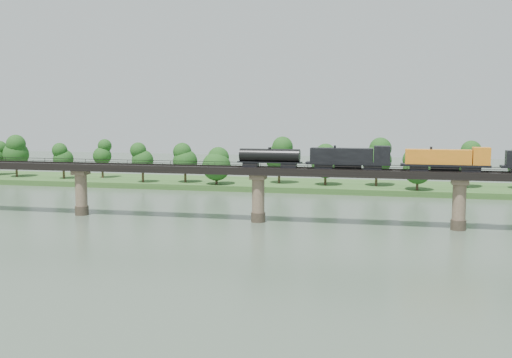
# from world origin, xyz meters

# --- Properties ---
(ground) EXTENTS (400.00, 400.00, 0.00)m
(ground) POSITION_xyz_m (0.00, 0.00, 0.00)
(ground) COLOR #3C4C3D
(ground) RESTS_ON ground
(far_bank) EXTENTS (300.00, 24.00, 1.60)m
(far_bank) POSITION_xyz_m (0.00, 85.00, 0.80)
(far_bank) COLOR #2C5321
(far_bank) RESTS_ON ground
(bridge) EXTENTS (236.00, 30.00, 11.50)m
(bridge) POSITION_xyz_m (0.00, 30.00, 5.46)
(bridge) COLOR #473A2D
(bridge) RESTS_ON ground
(bridge_superstructure) EXTENTS (220.00, 4.90, 0.75)m
(bridge_superstructure) POSITION_xyz_m (0.00, 30.00, 11.79)
(bridge_superstructure) COLOR black
(bridge_superstructure) RESTS_ON bridge
(far_treeline) EXTENTS (289.06, 17.54, 13.60)m
(far_treeline) POSITION_xyz_m (-8.21, 80.52, 8.83)
(far_treeline) COLOR #382619
(far_treeline) RESTS_ON far_bank
(freight_train) EXTENTS (68.45, 2.67, 4.71)m
(freight_train) POSITION_xyz_m (31.02, 30.00, 13.75)
(freight_train) COLOR black
(freight_train) RESTS_ON bridge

